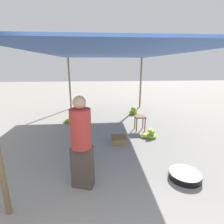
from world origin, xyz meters
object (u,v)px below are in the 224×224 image
Objects in this scene: banana_pile_left_1 at (81,126)px; stool at (140,119)px; banana_pile_left_0 at (82,111)px; vendor_foreground at (81,142)px; crate_near at (119,139)px; banana_pile_right_0 at (149,134)px; banana_pile_right_1 at (134,111)px; banana_pile_left_3 at (83,134)px; basin_black at (185,175)px; banana_pile_left_2 at (72,120)px.

stool is at bearing -9.81° from banana_pile_left_1.
stool is at bearing -48.17° from banana_pile_left_0.
vendor_foreground reaches higher than crate_near.
banana_pile_right_1 is at bearing 89.31° from banana_pile_right_0.
stool is (1.63, 2.61, -0.47)m from vendor_foreground.
banana_pile_left_0 is at bearing 168.09° from banana_pile_right_1.
banana_pile_left_1 is 0.77m from banana_pile_left_3.
banana_pile_left_3 is (0.14, -0.76, 0.04)m from banana_pile_left_1.
stool is 1.02× the size of banana_pile_right_0.
banana_pile_right_0 is at bearing -5.87° from banana_pile_left_3.
vendor_foreground is at bearing -85.24° from banana_pile_left_3.
banana_pile_right_0 is at bearing 93.81° from basin_black.
banana_pile_left_1 is at bearing -59.02° from banana_pile_left_2.
banana_pile_left_2 is (-0.72, 3.60, -0.77)m from vendor_foreground.
banana_pile_right_1 is at bearing 84.59° from stool.
banana_pile_right_0 is (0.15, -0.62, -0.27)m from stool.
banana_pile_left_0 is 1.12× the size of banana_pile_left_2.
vendor_foreground is 3.11m from stool.
banana_pile_left_3 is at bearing 174.13° from banana_pile_right_0.
banana_pile_right_1 is (-0.10, 4.42, 0.06)m from basin_black.
banana_pile_right_0 is (2.50, -1.61, 0.03)m from banana_pile_left_2.
basin_black is 0.93× the size of banana_pile_left_0.
stool is at bearing 103.27° from banana_pile_right_0.
basin_black is 1.93m from banana_pile_right_0.
banana_pile_right_0 is (-0.13, 1.93, 0.04)m from basin_black.
banana_pile_right_1 is at bearing 35.55° from banana_pile_left_1.
banana_pile_left_2 reaches higher than banana_pile_left_0.
banana_pile_left_3 is 1.14× the size of crate_near.
banana_pile_left_0 is 3.72m from banana_pile_right_0.
vendor_foreground is 2.32m from banana_pile_left_3.
banana_pile_right_0 reaches higher than banana_pile_left_2.
stool reaches higher than banana_pile_left_1.
banana_pile_left_0 is 1.65× the size of crate_near.
banana_pile_left_0 is at bearing 115.86° from basin_black.
banana_pile_left_1 is (0.14, -2.01, -0.01)m from banana_pile_left_0.
vendor_foreground is 2.84× the size of banana_pile_left_2.
basin_black is 5.44m from banana_pile_left_0.
banana_pile_left_1 is 2.32m from banana_pile_right_0.
basin_black is 0.87× the size of banana_pile_left_1.
banana_pile_right_1 is (2.53, 0.87, 0.05)m from banana_pile_left_2.
basin_black is at bearing 1.66° from vendor_foreground.
crate_near is at bearing -164.47° from banana_pile_right_0.
crate_near is (1.55, -1.88, 0.01)m from banana_pile_left_2.
stool is 3.16m from banana_pile_left_0.
vendor_foreground is at bearing -78.73° from banana_pile_left_2.
vendor_foreground is 3.75× the size of banana_pile_right_1.
banana_pile_left_3 is (0.54, -1.41, 0.02)m from banana_pile_left_2.
banana_pile_right_1 reaches higher than basin_black.
banana_pile_left_2 is (-2.35, 0.99, -0.30)m from stool.
banana_pile_left_3 is (-1.82, -0.42, -0.28)m from stool.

